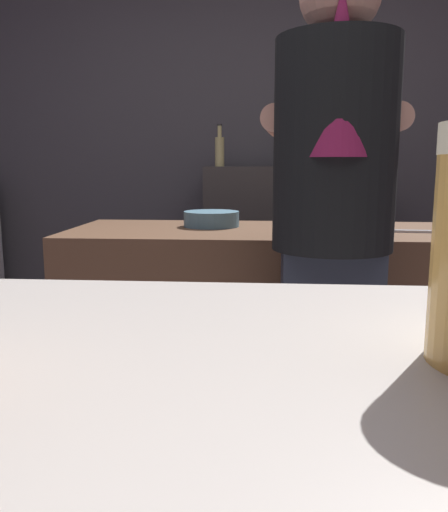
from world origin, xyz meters
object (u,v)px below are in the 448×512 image
Objects in this scene: bottle_vinegar at (283,149)px; mixing_bowl at (211,219)px; bottle_olive_oil at (354,149)px; bottle_hot_sauce at (220,150)px; bartender at (332,222)px; chefs_knife at (396,231)px.

mixing_bowl is at bearing -106.30° from bottle_vinegar.
bottle_vinegar is (-0.40, -0.01, -0.00)m from bottle_olive_oil.
bottle_vinegar is (0.31, 1.06, 0.30)m from mixing_bowl.
mixing_bowl is 0.88× the size of bottle_hot_sauce.
bottle_olive_oil is at bearing 56.30° from mixing_bowl.
bartender is at bearing -52.91° from mixing_bowl.
chefs_knife is 1.28m from bottle_vinegar.
bottle_vinegar is at bearing 7.07° from bartender.
bottle_vinegar is at bearing -178.93° from bottle_olive_oil.
chefs_knife is at bearing -72.61° from bottle_vinegar.
bottle_olive_oil is at bearing -7.23° from bartender.
bottle_vinegar is at bearing 73.70° from mixing_bowl.
bottle_olive_oil is (0.71, 1.07, 0.30)m from mixing_bowl.
bottle_olive_oil is 0.40m from bottle_vinegar.
bottle_vinegar is at bearing -10.64° from bottle_hot_sauce.
bartender is 0.66m from mixing_bowl.
bottle_hot_sauce is at bearing 169.36° from bottle_vinegar.
bottle_vinegar is (-0.09, 1.58, 0.25)m from bartender.
bartender is at bearing -119.59° from chefs_knife.
mixing_bowl is at bearing 40.94° from bartender.
mixing_bowl is 0.84× the size of bottle_olive_oil.
bottle_olive_oil reaches higher than bottle_hot_sauce.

